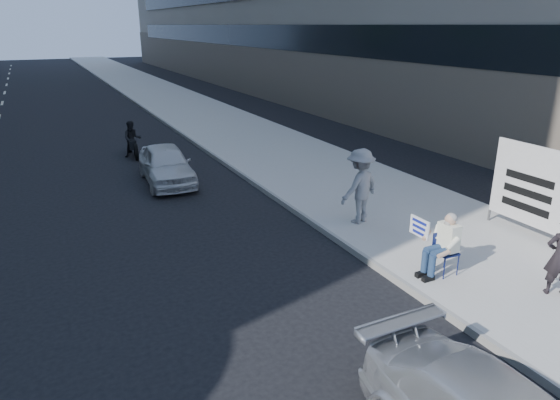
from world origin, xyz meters
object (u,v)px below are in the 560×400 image
white_sedan_near (166,164)px  motorcycle (132,141)px  seated_protester (442,241)px  protest_banner (549,191)px  jogger (360,186)px

white_sedan_near → motorcycle: motorcycle is taller
seated_protester → protest_banner: size_ratio=0.43×
motorcycle → seated_protester: bearing=-67.7°
protest_banner → white_sedan_near: bearing=126.2°
protest_banner → white_sedan_near: 11.11m
protest_banner → motorcycle: 14.67m
seated_protester → motorcycle: (-3.63, 13.12, -0.24)m
jogger → white_sedan_near: size_ratio=0.53×
protest_banner → jogger: bearing=136.4°
jogger → protest_banner: bearing=119.4°
seated_protester → protest_banner: bearing=3.2°
white_sedan_near → protest_banner: bearing=-50.3°
protest_banner → motorcycle: size_ratio=1.49×
protest_banner → motorcycle: (-6.89, 12.93, -0.76)m
motorcycle → jogger: bearing=-62.3°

